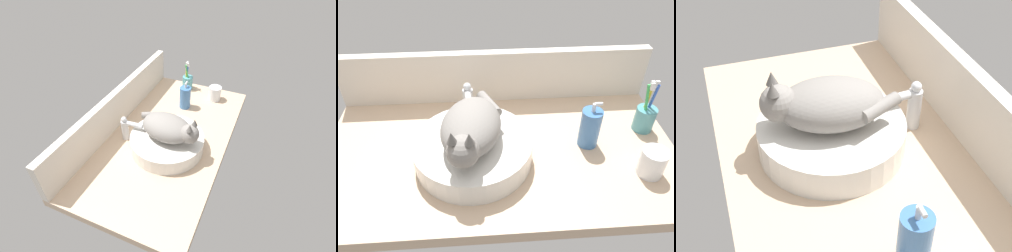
# 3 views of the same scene
# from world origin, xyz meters

# --- Properties ---
(ground_plane) EXTENTS (1.13, 0.62, 0.04)m
(ground_plane) POSITION_xyz_m (0.00, 0.00, -0.02)
(ground_plane) COLOR tan
(backsplash_panel) EXTENTS (1.13, 0.04, 0.20)m
(backsplash_panel) POSITION_xyz_m (0.00, 0.29, 0.10)
(backsplash_panel) COLOR silver
(backsplash_panel) RESTS_ON ground_plane
(sink_basin) EXTENTS (0.36, 0.36, 0.08)m
(sink_basin) POSITION_xyz_m (-0.08, -0.04, 0.04)
(sink_basin) COLOR silver
(sink_basin) RESTS_ON ground_plane
(cat) EXTENTS (0.21, 0.32, 0.14)m
(cat) POSITION_xyz_m (-0.09, -0.05, 0.13)
(cat) COLOR gray
(cat) RESTS_ON sink_basin
(faucet) EXTENTS (0.04, 0.12, 0.14)m
(faucet) POSITION_xyz_m (-0.10, 0.17, 0.07)
(faucet) COLOR silver
(faucet) RESTS_ON ground_plane
(soap_dispenser) EXTENTS (0.06, 0.06, 0.16)m
(soap_dispenser) POSITION_xyz_m (0.29, 0.01, 0.07)
(soap_dispenser) COLOR #3F72B2
(soap_dispenser) RESTS_ON ground_plane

